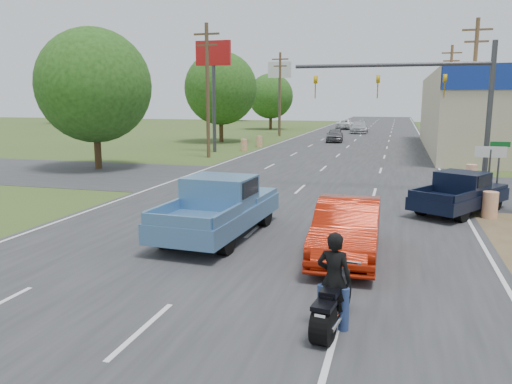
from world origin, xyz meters
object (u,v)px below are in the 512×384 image
(blue_pickup, at_px, (221,206))
(navy_pickup, at_px, (462,192))
(red_convertible, at_px, (347,229))
(motorcycle, at_px, (332,305))
(distant_car_white, at_px, (347,124))
(rider, at_px, (334,284))
(distant_car_silver, at_px, (359,127))
(distant_car_grey, at_px, (335,135))

(blue_pickup, distance_m, navy_pickup, 9.84)
(red_convertible, distance_m, motorcycle, 4.68)
(navy_pickup, distance_m, distant_car_white, 57.52)
(rider, xyz_separation_m, distant_car_white, (-6.59, 68.25, -0.19))
(red_convertible, distance_m, distant_car_silver, 54.93)
(red_convertible, height_order, navy_pickup, red_convertible)
(distant_car_grey, distance_m, distant_car_white, 24.20)
(distant_car_grey, xyz_separation_m, distant_car_white, (-1.17, 24.17, 0.02))
(navy_pickup, bearing_deg, red_convertible, -86.64)
(blue_pickup, xyz_separation_m, distant_car_white, (-2.18, 62.40, -0.26))
(red_convertible, xyz_separation_m, distant_car_grey, (-5.22, 39.48, -0.10))
(motorcycle, xyz_separation_m, distant_car_silver, (-4.01, 59.46, 0.27))
(red_convertible, xyz_separation_m, distant_car_silver, (-3.81, 54.80, -0.02))
(navy_pickup, xyz_separation_m, distant_car_white, (-10.13, 56.62, -0.08))
(red_convertible, distance_m, distant_car_white, 63.97)
(blue_pickup, bearing_deg, distant_car_silver, 92.96)
(distant_car_grey, relative_size, distant_car_silver, 0.77)
(red_convertible, xyz_separation_m, rider, (0.20, -4.60, 0.11))
(red_convertible, height_order, distant_car_silver, red_convertible)
(red_convertible, bearing_deg, motorcycle, -88.91)
(blue_pickup, height_order, distant_car_silver, blue_pickup)
(red_convertible, relative_size, navy_pickup, 0.96)
(rider, height_order, distant_car_grey, rider)
(motorcycle, xyz_separation_m, navy_pickup, (3.56, 11.69, 0.30))
(blue_pickup, relative_size, navy_pickup, 1.18)
(blue_pickup, height_order, distant_car_white, blue_pickup)
(rider, xyz_separation_m, blue_pickup, (-4.41, 5.85, 0.07))
(motorcycle, relative_size, distant_car_white, 0.44)
(red_convertible, height_order, blue_pickup, blue_pickup)
(blue_pickup, relative_size, distant_car_grey, 1.44)
(navy_pickup, distance_m, distant_car_silver, 48.36)
(red_convertible, relative_size, rider, 2.67)
(rider, relative_size, blue_pickup, 0.31)
(rider, height_order, navy_pickup, rider)
(red_convertible, relative_size, distant_car_white, 0.93)
(motorcycle, bearing_deg, distant_car_grey, 104.95)
(rider, bearing_deg, distant_car_silver, -78.18)
(navy_pickup, relative_size, distant_car_grey, 1.22)
(motorcycle, height_order, blue_pickup, blue_pickup)
(rider, distance_m, navy_pickup, 12.16)
(blue_pickup, bearing_deg, rider, -49.62)
(distant_car_grey, bearing_deg, motorcycle, -87.37)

